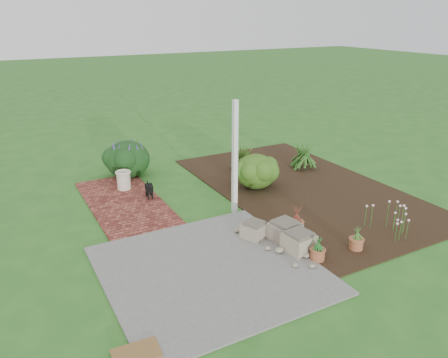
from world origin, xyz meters
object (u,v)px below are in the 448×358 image
evergreen_shrub (256,170)px  stone_trough_near (299,243)px  black_dog (149,188)px  cream_ceramic_urn (124,180)px

evergreen_shrub → stone_trough_near: bearing=-108.3°
black_dog → evergreen_shrub: evergreen_shrub is taller
stone_trough_near → cream_ceramic_urn: cream_ceramic_urn is taller
black_dog → stone_trough_near: bearing=-58.2°
evergreen_shrub → black_dog: bearing=167.7°
cream_ceramic_urn → evergreen_shrub: size_ratio=0.43×
black_dog → cream_ceramic_urn: cream_ceramic_urn is taller
cream_ceramic_urn → evergreen_shrub: bearing=-25.7°
black_dog → cream_ceramic_urn: bearing=121.3°
stone_trough_near → evergreen_shrub: size_ratio=0.48×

